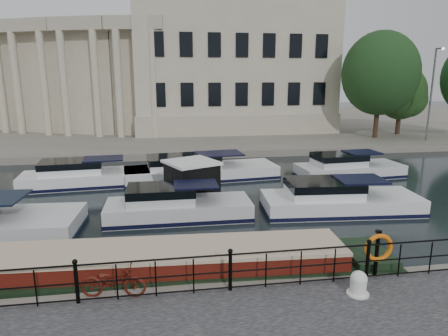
{
  "coord_description": "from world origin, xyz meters",
  "views": [
    {
      "loc": [
        -1.72,
        -12.01,
        6.3
      ],
      "look_at": [
        0.5,
        2.0,
        3.0
      ],
      "focal_mm": 32.0,
      "sensor_mm": 36.0,
      "label": 1
    }
  ],
  "objects_px": {
    "mooring_bollard": "(358,283)",
    "narrowboat": "(126,275)",
    "bicycle": "(113,281)",
    "life_ring_post": "(378,248)",
    "harbour_hut": "(192,183)"
  },
  "relations": [
    {
      "from": "narrowboat",
      "to": "life_ring_post",
      "type": "bearing_deg",
      "value": -9.34
    },
    {
      "from": "life_ring_post",
      "to": "narrowboat",
      "type": "height_order",
      "value": "life_ring_post"
    },
    {
      "from": "mooring_bollard",
      "to": "life_ring_post",
      "type": "distance_m",
      "value": 1.42
    },
    {
      "from": "harbour_hut",
      "to": "narrowboat",
      "type": "bearing_deg",
      "value": -132.6
    },
    {
      "from": "bicycle",
      "to": "mooring_bollard",
      "type": "height_order",
      "value": "bicycle"
    },
    {
      "from": "bicycle",
      "to": "life_ring_post",
      "type": "relative_size",
      "value": 1.22
    },
    {
      "from": "mooring_bollard",
      "to": "narrowboat",
      "type": "distance_m",
      "value": 6.76
    },
    {
      "from": "mooring_bollard",
      "to": "life_ring_post",
      "type": "xyz_separation_m",
      "value": [
        1.0,
        0.83,
        0.57
      ]
    },
    {
      "from": "bicycle",
      "to": "mooring_bollard",
      "type": "distance_m",
      "value": 6.53
    },
    {
      "from": "bicycle",
      "to": "narrowboat",
      "type": "relative_size",
      "value": 0.1
    },
    {
      "from": "mooring_bollard",
      "to": "narrowboat",
      "type": "height_order",
      "value": "mooring_bollard"
    },
    {
      "from": "mooring_bollard",
      "to": "narrowboat",
      "type": "bearing_deg",
      "value": 158.98
    },
    {
      "from": "bicycle",
      "to": "narrowboat",
      "type": "height_order",
      "value": "bicycle"
    },
    {
      "from": "narrowboat",
      "to": "harbour_hut",
      "type": "distance_m",
      "value": 8.56
    },
    {
      "from": "mooring_bollard",
      "to": "bicycle",
      "type": "bearing_deg",
      "value": 172.1
    }
  ]
}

